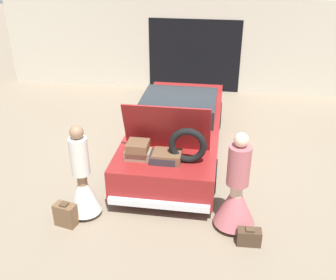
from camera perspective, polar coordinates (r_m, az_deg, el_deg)
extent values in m
plane|color=#7F705B|center=(8.96, 1.25, -1.63)|extent=(40.00, 40.00, 0.00)
cube|color=beige|center=(12.31, 3.91, 13.51)|extent=(12.00, 0.12, 2.80)
cube|color=black|center=(12.32, 3.83, 12.08)|extent=(2.80, 0.02, 2.20)
cube|color=maroon|center=(8.73, 1.28, 1.20)|extent=(1.86, 4.74, 0.63)
cube|color=#1E2328|center=(8.78, 1.56, 5.00)|extent=(1.64, 1.52, 0.39)
cylinder|color=black|center=(10.25, -2.44, 4.26)|extent=(0.18, 0.64, 0.64)
cylinder|color=black|center=(10.08, 7.23, 3.65)|extent=(0.18, 0.64, 0.64)
cylinder|color=black|center=(7.74, -6.46, -4.13)|extent=(0.18, 0.64, 0.64)
cylinder|color=black|center=(7.52, 6.38, -5.16)|extent=(0.18, 0.64, 0.64)
cube|color=silver|center=(6.80, -1.41, -9.35)|extent=(1.77, 0.10, 0.12)
cube|color=maroon|center=(7.09, -0.19, 1.76)|extent=(1.58, 0.33, 0.96)
cube|color=#8C7259|center=(7.04, -4.35, -2.08)|extent=(0.46, 0.28, 0.17)
cube|color=brown|center=(6.95, -0.13, -2.41)|extent=(0.50, 0.40, 0.17)
cube|color=brown|center=(6.96, -4.40, -0.89)|extent=(0.38, 0.37, 0.16)
cube|color=#2D2D33|center=(6.97, -0.63, -2.52)|extent=(0.46, 0.41, 0.13)
torus|color=black|center=(6.79, 2.86, -0.82)|extent=(0.67, 0.12, 0.67)
cylinder|color=#997051|center=(6.97, -12.12, -7.67)|extent=(0.17, 0.17, 0.83)
cone|color=silver|center=(6.94, -12.16, -7.39)|extent=(0.58, 0.58, 0.75)
cylinder|color=silver|center=(6.58, -12.75, -2.35)|extent=(0.31, 0.31, 0.66)
sphere|color=#997051|center=(6.37, -13.15, 1.10)|extent=(0.22, 0.22, 0.22)
cylinder|color=beige|center=(6.64, 9.71, -9.29)|extent=(0.20, 0.20, 0.85)
cone|color=#B25B60|center=(6.62, 9.74, -8.99)|extent=(0.69, 0.69, 0.76)
cylinder|color=#B25B60|center=(6.22, 10.26, -3.67)|extent=(0.36, 0.36, 0.67)
sphere|color=beige|center=(6.00, 10.61, 0.01)|extent=(0.23, 0.23, 0.23)
cube|color=brown|center=(6.93, -14.63, -10.44)|extent=(0.40, 0.29, 0.40)
cube|color=#4C3823|center=(6.80, -14.85, -8.97)|extent=(0.15, 0.15, 0.02)
cube|color=#473323|center=(6.51, 11.68, -13.61)|extent=(0.38, 0.21, 0.27)
cube|color=#4C3823|center=(6.41, 11.82, -12.55)|extent=(0.14, 0.12, 0.02)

